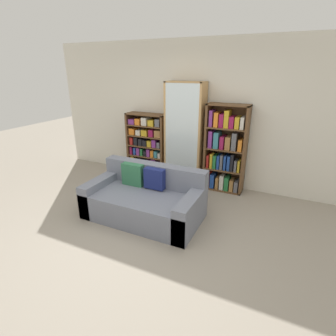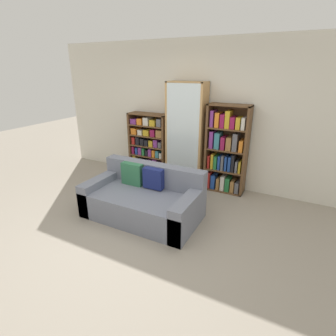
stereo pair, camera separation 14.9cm
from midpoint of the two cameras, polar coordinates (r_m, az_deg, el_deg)
name	(u,v)px [view 2 (the right image)]	position (r m, az deg, el deg)	size (l,w,h in m)	color
ground_plane	(131,235)	(3.81, -6.96, -14.22)	(16.00, 16.00, 0.00)	gray
wall_back	(194,114)	(5.18, 6.54, 11.49)	(6.18, 0.06, 2.70)	silver
couch	(144,199)	(4.11, -4.29, -6.84)	(1.75, 0.94, 0.77)	slate
bookshelf_left	(149,146)	(5.54, -3.31, 4.78)	(0.85, 0.32, 1.33)	brown
display_cabinet	(186,136)	(5.07, 4.85, 7.01)	(0.72, 0.36, 1.97)	tan
bookshelf_right	(226,151)	(4.91, 13.36, 3.58)	(0.74, 0.32, 1.61)	brown
wine_bottle	(196,186)	(4.92, 7.09, -3.85)	(0.07, 0.07, 0.34)	black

